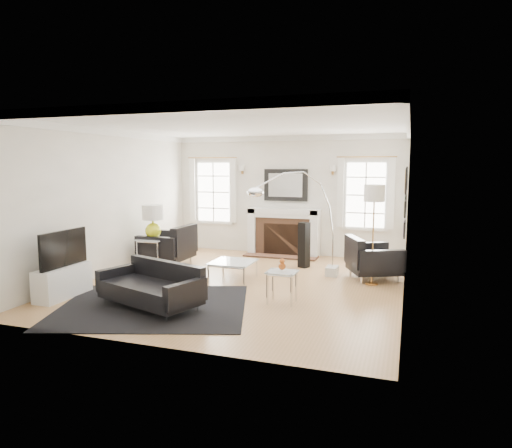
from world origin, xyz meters
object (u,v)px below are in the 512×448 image
(fireplace, at_px, (283,232))
(armchair_left, at_px, (170,247))
(arc_floor_lamp, at_px, (296,220))
(gourd_lamp, at_px, (153,219))
(armchair_right, at_px, (370,260))
(coffee_table, at_px, (233,263))
(sofa, at_px, (153,288))

(fireplace, bearing_deg, armchair_left, -137.56)
(fireplace, distance_m, arc_floor_lamp, 2.38)
(fireplace, height_order, gourd_lamp, gourd_lamp)
(armchair_right, height_order, coffee_table, armchair_right)
(coffee_table, bearing_deg, fireplace, 83.77)
(armchair_right, bearing_deg, coffee_table, -160.28)
(arc_floor_lamp, bearing_deg, coffee_table, -160.58)
(armchair_left, xyz_separation_m, gourd_lamp, (-0.21, -0.32, 0.62))
(sofa, height_order, gourd_lamp, gourd_lamp)
(armchair_right, bearing_deg, fireplace, 141.96)
(sofa, distance_m, gourd_lamp, 2.80)
(sofa, relative_size, armchair_right, 1.48)
(sofa, bearing_deg, fireplace, 79.76)
(fireplace, xyz_separation_m, gourd_lamp, (-2.20, -2.14, 0.47))
(fireplace, distance_m, armchair_right, 2.72)
(sofa, height_order, coffee_table, sofa)
(armchair_right, bearing_deg, arc_floor_lamp, -160.03)
(armchair_left, xyz_separation_m, armchair_right, (4.13, 0.15, -0.03))
(fireplace, distance_m, armchair_left, 2.70)
(sofa, height_order, armchair_left, armchair_left)
(sofa, bearing_deg, gourd_lamp, 120.96)
(sofa, bearing_deg, armchair_right, 43.46)
(sofa, relative_size, coffee_table, 2.35)
(gourd_lamp, bearing_deg, armchair_left, 56.97)
(fireplace, relative_size, gourd_lamp, 2.45)
(arc_floor_lamp, bearing_deg, armchair_right, 19.97)
(fireplace, relative_size, coffee_table, 2.20)
(armchair_left, relative_size, arc_floor_lamp, 0.51)
(fireplace, xyz_separation_m, armchair_right, (2.14, -1.67, -0.18))
(fireplace, height_order, sofa, fireplace)
(fireplace, distance_m, sofa, 4.54)
(armchair_left, bearing_deg, armchair_right, 2.03)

